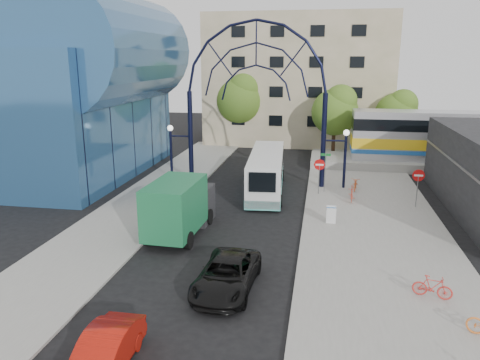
% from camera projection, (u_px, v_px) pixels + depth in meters
% --- Properties ---
extents(ground, '(120.00, 120.00, 0.00)m').
position_uv_depth(ground, '(213.00, 261.00, 22.38)').
color(ground, black).
rests_on(ground, ground).
extents(sidewalk_east, '(8.00, 56.00, 0.12)m').
position_uv_depth(sidewalk_east, '(377.00, 239.00, 24.83)').
color(sidewalk_east, gray).
rests_on(sidewalk_east, ground).
extents(plaza_west, '(5.00, 50.00, 0.12)m').
position_uv_depth(plaza_west, '(134.00, 212.00, 29.18)').
color(plaza_west, gray).
rests_on(plaza_west, ground).
extents(gateway_arch, '(13.64, 0.44, 12.10)m').
position_uv_depth(gateway_arch, '(256.00, 70.00, 33.55)').
color(gateway_arch, black).
rests_on(gateway_arch, ground).
extents(stop_sign, '(0.80, 0.07, 2.50)m').
position_uv_depth(stop_sign, '(319.00, 168.00, 32.50)').
color(stop_sign, slate).
rests_on(stop_sign, sidewalk_east).
extents(do_not_enter_sign, '(0.76, 0.07, 2.48)m').
position_uv_depth(do_not_enter_sign, '(418.00, 179.00, 29.55)').
color(do_not_enter_sign, slate).
rests_on(do_not_enter_sign, sidewalk_east).
extents(street_name_sign, '(0.70, 0.70, 2.80)m').
position_uv_depth(street_name_sign, '(325.00, 164.00, 32.97)').
color(street_name_sign, slate).
rests_on(street_name_sign, sidewalk_east).
extents(sandwich_board, '(0.55, 0.61, 0.99)m').
position_uv_depth(sandwich_board, '(331.00, 213.00, 26.94)').
color(sandwich_board, white).
rests_on(sandwich_board, sidewalk_east).
extents(transit_hall, '(16.50, 18.00, 14.50)m').
position_uv_depth(transit_hall, '(69.00, 93.00, 37.55)').
color(transit_hall, '#2B5684').
rests_on(transit_hall, ground).
extents(apartment_block, '(20.00, 12.10, 14.00)m').
position_uv_depth(apartment_block, '(299.00, 79.00, 53.58)').
color(apartment_block, tan).
rests_on(apartment_block, ground).
extents(tree_north_a, '(4.48, 4.48, 7.00)m').
position_uv_depth(tree_north_a, '(336.00, 109.00, 44.88)').
color(tree_north_a, '#382314').
rests_on(tree_north_a, ground).
extents(tree_north_b, '(5.12, 5.12, 8.00)m').
position_uv_depth(tree_north_b, '(241.00, 98.00, 50.21)').
color(tree_north_b, '#382314').
rests_on(tree_north_b, ground).
extents(tree_north_c, '(4.16, 4.16, 6.50)m').
position_uv_depth(tree_north_c, '(398.00, 112.00, 45.85)').
color(tree_north_c, '#382314').
rests_on(tree_north_c, ground).
extents(city_bus, '(3.01, 10.41, 2.82)m').
position_uv_depth(city_bus, '(266.00, 171.00, 33.70)').
color(city_bus, white).
rests_on(city_bus, ground).
extents(green_truck, '(2.62, 6.34, 3.15)m').
position_uv_depth(green_truck, '(180.00, 206.00, 25.47)').
color(green_truck, black).
rests_on(green_truck, ground).
extents(black_suv, '(2.44, 4.95, 1.35)m').
position_uv_depth(black_suv, '(227.00, 275.00, 19.40)').
color(black_suv, black).
rests_on(black_suv, ground).
extents(red_sedan, '(1.42, 3.90, 1.28)m').
position_uv_depth(red_sedan, '(104.00, 353.00, 14.34)').
color(red_sedan, '#B1160A').
rests_on(red_sedan, ground).
extents(bike_near_a, '(0.83, 1.85, 0.94)m').
position_uv_depth(bike_near_a, '(356.00, 183.00, 33.85)').
color(bike_near_a, orange).
rests_on(bike_near_a, sidewalk_east).
extents(bike_near_b, '(0.54, 1.67, 0.99)m').
position_uv_depth(bike_near_b, '(352.00, 194.00, 31.17)').
color(bike_near_b, red).
rests_on(bike_near_b, sidewalk_east).
extents(bike_far_b, '(1.59, 0.82, 0.92)m').
position_uv_depth(bike_far_b, '(432.00, 287.00, 18.59)').
color(bike_far_b, red).
rests_on(bike_far_b, sidewalk_east).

